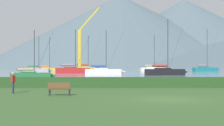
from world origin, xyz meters
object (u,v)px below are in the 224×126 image
Objects in this scene: sailboat_slip_6 at (32,75)px; sailboat_slip_7 at (206,69)px; sailboat_slip_1 at (74,70)px; sailboat_slip_0 at (153,69)px; sailboat_slip_11 at (87,69)px; sailboat_slip_3 at (49,69)px; sailboat_slip_10 at (38,70)px; sailboat_slip_5 at (166,71)px; park_bench_near_path at (60,88)px; sailboat_slip_8 at (104,71)px; dock_crane at (81,53)px; person_seated_viewer at (14,81)px.

sailboat_slip_7 reaches higher than sailboat_slip_6.
sailboat_slip_6 is at bearing -105.04° from sailboat_slip_1.
sailboat_slip_11 is at bearing 175.35° from sailboat_slip_0.
sailboat_slip_3 is 11.28m from sailboat_slip_11.
sailboat_slip_6 is 0.77× the size of sailboat_slip_10.
sailboat_slip_11 is at bearing 106.04° from sailboat_slip_5.
sailboat_slip_8 is at bearing 89.18° from park_bench_near_path.
sailboat_slip_7 reaches higher than park_bench_near_path.
sailboat_slip_11 is at bearing 87.03° from dock_crane.
sailboat_slip_8 reaches higher than person_seated_viewer.
sailboat_slip_1 is 8.53m from dock_crane.
sailboat_slip_5 is at bearing -46.92° from dock_crane.
sailboat_slip_5 is at bearing -125.48° from sailboat_slip_7.
sailboat_slip_0 reaches higher than sailboat_slip_1.
dock_crane reaches higher than park_bench_near_path.
sailboat_slip_1 reaches higher than sailboat_slip_6.
sailboat_slip_7 is at bearing -4.28° from sailboat_slip_3.
sailboat_slip_1 is 29.71m from sailboat_slip_6.
sailboat_slip_1 reaches higher than sailboat_slip_3.
dock_crane is at bearing 82.21° from person_seated_viewer.
person_seated_viewer is 61.45m from dock_crane.
sailboat_slip_0 is at bearing 54.34° from sailboat_slip_6.
sailboat_slip_11 is at bearing 94.67° from park_bench_near_path.
sailboat_slip_1 is 41.91m from sailboat_slip_7.
sailboat_slip_3 is 43.51m from sailboat_slip_5.
sailboat_slip_3 is at bearing 103.14° from park_bench_near_path.
dock_crane reaches higher than sailboat_slip_3.
person_seated_viewer is (-0.12, -73.35, 0.23)m from sailboat_slip_11.
sailboat_slip_7 is 48.72m from sailboat_slip_10.
sailboat_slip_10 is at bearing 92.59° from person_seated_viewer.
sailboat_slip_6 is at bearing -156.96° from sailboat_slip_5.
sailboat_slip_7 is at bearing 48.89° from sailboat_slip_5.
sailboat_slip_7 reaches higher than sailboat_slip_3.
sailboat_slip_11 is at bearing 74.99° from sailboat_slip_6.
sailboat_slip_3 reaches higher than person_seated_viewer.
person_seated_viewer is at bearing -89.53° from dock_crane.
sailboat_slip_3 is (-9.56, 19.23, -0.16)m from sailboat_slip_1.
sailboat_slip_7 reaches higher than sailboat_slip_8.
sailboat_slip_8 is 19.63m from dock_crane.
sailboat_slip_11 is at bearing 75.30° from sailboat_slip_1.
sailboat_slip_7 is 1.39× the size of sailboat_slip_8.
sailboat_slip_8 is 0.86× the size of sailboat_slip_11.
person_seated_viewer is at bearing -111.63° from sailboat_slip_0.
sailboat_slip_6 is at bearing 109.29° from park_bench_near_path.
sailboat_slip_1 is at bearing -98.47° from dock_crane.
dock_crane is (-6.44, 18.04, 4.29)m from sailboat_slip_8.
sailboat_slip_1 is 6.28× the size of person_seated_viewer.
sailboat_slip_3 is at bearing 88.37° from sailboat_slip_10.
sailboat_slip_5 is at bearing -32.55° from sailboat_slip_10.
sailboat_slip_8 reaches higher than park_bench_near_path.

